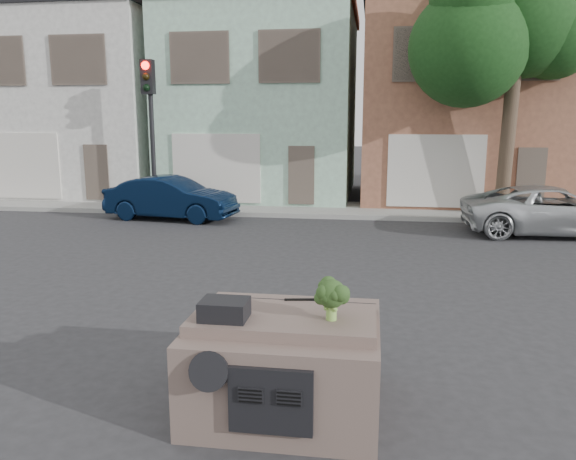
% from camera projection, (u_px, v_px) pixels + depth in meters
% --- Properties ---
extents(ground_plane, '(120.00, 120.00, 0.00)m').
position_uv_depth(ground_plane, '(314.00, 315.00, 9.13)').
color(ground_plane, '#303033').
rests_on(ground_plane, ground).
extents(sidewalk, '(40.00, 3.00, 0.15)m').
position_uv_depth(sidewalk, '(346.00, 210.00, 19.30)').
color(sidewalk, gray).
rests_on(sidewalk, ground).
extents(townhouse_white, '(7.20, 8.20, 7.55)m').
position_uv_depth(townhouse_white, '(95.00, 104.00, 24.07)').
color(townhouse_white, silver).
rests_on(townhouse_white, ground).
extents(townhouse_mint, '(7.20, 8.20, 7.55)m').
position_uv_depth(townhouse_mint, '(267.00, 104.00, 22.98)').
color(townhouse_mint, '#A2CEB3').
rests_on(townhouse_mint, ground).
extents(townhouse_tan, '(7.20, 8.20, 7.55)m').
position_uv_depth(townhouse_tan, '(455.00, 103.00, 21.88)').
color(townhouse_tan, '#945C44').
rests_on(townhouse_tan, ground).
extents(navy_sedan, '(4.29, 1.97, 1.36)m').
position_uv_depth(navy_sedan, '(172.00, 219.00, 17.92)').
color(navy_sedan, '#081831').
rests_on(navy_sedan, ground).
extents(silver_pickup, '(4.90, 2.40, 1.34)m').
position_uv_depth(silver_pickup, '(551.00, 234.00, 15.54)').
color(silver_pickup, silver).
rests_on(silver_pickup, ground).
extents(traffic_signal, '(0.40, 0.40, 5.10)m').
position_uv_depth(traffic_signal, '(151.00, 137.00, 18.80)').
color(traffic_signal, black).
rests_on(traffic_signal, ground).
extents(tree_near, '(4.40, 4.00, 8.50)m').
position_uv_depth(tree_near, '(512.00, 82.00, 17.09)').
color(tree_near, '#173C15').
rests_on(tree_near, ground).
extents(car_dashboard, '(2.00, 1.80, 1.12)m').
position_uv_depth(car_dashboard, '(286.00, 359.00, 6.11)').
color(car_dashboard, '#69564D').
rests_on(car_dashboard, ground).
extents(instrument_hump, '(0.48, 0.38, 0.20)m').
position_uv_depth(instrument_hump, '(224.00, 309.00, 5.73)').
color(instrument_hump, black).
rests_on(instrument_hump, car_dashboard).
extents(wiper_arm, '(0.69, 0.15, 0.02)m').
position_uv_depth(wiper_arm, '(315.00, 299.00, 6.33)').
color(wiper_arm, black).
rests_on(wiper_arm, car_dashboard).
extents(broccoli, '(0.36, 0.36, 0.43)m').
position_uv_depth(broccoli, '(332.00, 299.00, 5.67)').
color(broccoli, '#223B17').
rests_on(broccoli, car_dashboard).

